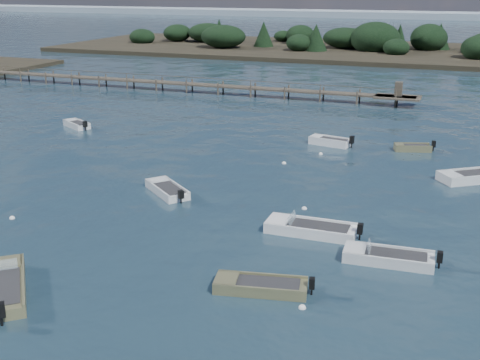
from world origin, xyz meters
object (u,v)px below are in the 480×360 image
at_px(tender_far_grey_b, 413,149).
at_px(jetty, 189,84).
at_px(dinghy_mid_grey, 167,191).
at_px(dinghy_extra_a, 261,288).
at_px(tender_far_grey, 77,126).
at_px(tender_far_white, 330,143).
at_px(dinghy_mid_white_b, 388,259).
at_px(dinghy_near_olive, 3,289).
at_px(dinghy_extra_b, 472,178).
at_px(dinghy_mid_white_a, 310,230).

height_order(tender_far_grey_b, jetty, jetty).
bearing_deg(tender_far_grey_b, dinghy_mid_grey, -130.27).
height_order(dinghy_extra_a, tender_far_grey, tender_far_grey).
distance_m(tender_far_grey, tender_far_white, 24.19).
xyz_separation_m(dinghy_extra_a, tender_far_grey_b, (4.02, 26.83, 0.02)).
distance_m(dinghy_mid_white_b, dinghy_near_olive, 18.15).
bearing_deg(dinghy_mid_white_b, tender_far_grey, 148.97).
distance_m(dinghy_extra_a, tender_far_grey_b, 27.13).
xyz_separation_m(dinghy_mid_white_b, dinghy_extra_b, (3.72, 15.20, 0.02)).
height_order(dinghy_extra_a, dinghy_mid_white_a, dinghy_mid_white_a).
bearing_deg(tender_far_grey_b, dinghy_near_olive, -115.26).
bearing_deg(dinghy_mid_white_b, dinghy_extra_b, 76.25).
height_order(dinghy_mid_white_b, tender_far_grey, dinghy_mid_white_b).
bearing_deg(tender_far_white, dinghy_mid_white_a, -80.44).
height_order(dinghy_extra_b, tender_far_grey_b, dinghy_extra_b).
distance_m(dinghy_extra_a, dinghy_extra_b, 21.98).
distance_m(dinghy_extra_a, jetty, 52.21).
bearing_deg(dinghy_extra_b, tender_far_white, 152.16).
height_order(dinghy_extra_a, dinghy_mid_grey, dinghy_mid_grey).
relative_size(dinghy_extra_b, tender_far_grey_b, 1.45).
xyz_separation_m(dinghy_mid_white_b, dinghy_near_olive, (-15.60, -9.28, 0.02)).
relative_size(dinghy_near_olive, dinghy_extra_b, 1.07).
xyz_separation_m(dinghy_near_olive, tender_far_grey_b, (14.68, 31.10, -0.02)).
bearing_deg(jetty, dinghy_mid_white_a, -56.33).
bearing_deg(tender_far_grey_b, dinghy_extra_b, -54.98).
height_order(dinghy_extra_a, dinghy_extra_b, dinghy_extra_b).
distance_m(dinghy_extra_a, tender_far_white, 26.38).
height_order(dinghy_extra_a, dinghy_near_olive, dinghy_near_olive).
relative_size(dinghy_extra_b, jetty, 0.08).
bearing_deg(dinghy_extra_b, tender_far_grey, 173.69).
bearing_deg(tender_far_grey, dinghy_extra_b, -6.31).
distance_m(dinghy_mid_white_b, dinghy_mid_grey, 15.86).
height_order(dinghy_near_olive, jetty, jetty).
height_order(dinghy_mid_white_a, jetty, jetty).
bearing_deg(dinghy_mid_grey, tender_far_white, 65.57).
height_order(dinghy_near_olive, dinghy_mid_grey, dinghy_near_olive).
distance_m(dinghy_near_olive, dinghy_extra_b, 31.18).
relative_size(dinghy_mid_white_b, tender_far_white, 1.22).
relative_size(dinghy_mid_white_a, jetty, 0.08).
bearing_deg(tender_far_grey, dinghy_mid_grey, -39.45).
relative_size(dinghy_near_olive, tender_far_white, 1.32).
bearing_deg(dinghy_mid_grey, dinghy_extra_b, 28.01).
height_order(dinghy_mid_white_b, dinghy_mid_grey, dinghy_mid_white_b).
height_order(dinghy_mid_grey, tender_far_white, tender_far_white).
relative_size(dinghy_mid_white_b, dinghy_extra_b, 0.98).
relative_size(dinghy_near_olive, tender_far_grey_b, 1.55).
relative_size(dinghy_extra_a, dinghy_near_olive, 0.88).
bearing_deg(dinghy_extra_a, tender_far_white, 96.01).
bearing_deg(dinghy_extra_a, dinghy_mid_white_b, 45.38).
xyz_separation_m(dinghy_extra_b, tender_far_grey_b, (-4.64, 6.63, -0.02)).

